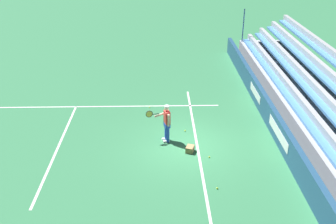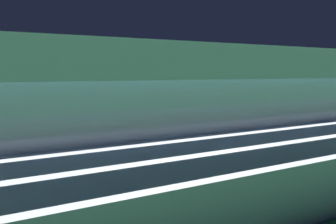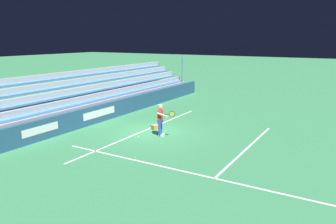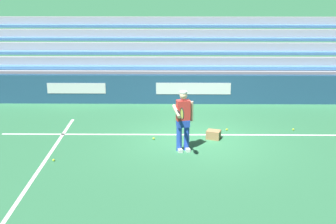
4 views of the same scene
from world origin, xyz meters
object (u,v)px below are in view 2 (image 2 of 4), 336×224
tennis_player (156,107)px  tennis_net (106,97)px  tennis_ball_midcourt (82,142)px  ball_box_cardboard (143,129)px  tennis_ball_toward_net (138,136)px  tennis_ball_near_player (209,118)px  tennis_ball_far_left (180,127)px

tennis_player → tennis_net: size_ratio=0.15×
tennis_ball_midcourt → tennis_net: bearing=76.0°
ball_box_cardboard → tennis_ball_toward_net: 0.91m
ball_box_cardboard → tennis_ball_toward_net: size_ratio=6.06×
tennis_ball_near_player → tennis_ball_midcourt: size_ratio=1.00×
tennis_net → tennis_ball_midcourt: bearing=-104.0°
tennis_ball_toward_net → tennis_net: 12.40m
tennis_player → tennis_net: 10.63m
tennis_ball_toward_net → tennis_net: (0.99, 12.35, 0.46)m
tennis_player → tennis_net: tennis_player is taller
tennis_ball_far_left → tennis_ball_near_player: size_ratio=1.00×
tennis_player → tennis_ball_far_left: bearing=-46.0°
ball_box_cardboard → tennis_ball_far_left: 1.80m
tennis_ball_midcourt → tennis_net: tennis_net is taller
tennis_ball_far_left → tennis_ball_toward_net: (-2.28, -0.85, 0.00)m
tennis_ball_far_left → tennis_player: bearing=134.0°
tennis_ball_far_left → tennis_ball_toward_net: 2.43m
tennis_player → tennis_ball_midcourt: size_ratio=25.98×
ball_box_cardboard → tennis_ball_far_left: size_ratio=6.06×
tennis_ball_toward_net → ball_box_cardboard: bearing=57.6°
tennis_player → tennis_ball_far_left: size_ratio=25.98×
ball_box_cardboard → tennis_net: tennis_net is taller
ball_box_cardboard → tennis_net: bearing=87.5°
ball_box_cardboard → tennis_ball_midcourt: size_ratio=6.06×
tennis_player → tennis_ball_near_player: tennis_player is taller
tennis_player → tennis_net: (-0.43, 10.62, -0.40)m
tennis_ball_midcourt → ball_box_cardboard: bearing=17.1°
tennis_player → tennis_ball_midcourt: (-3.53, -1.77, -0.86)m
tennis_ball_toward_net → tennis_net: size_ratio=0.01×
tennis_player → tennis_ball_toward_net: bearing=-129.3°
tennis_player → ball_box_cardboard: tennis_player is taller
tennis_net → tennis_ball_far_left: bearing=-83.6°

